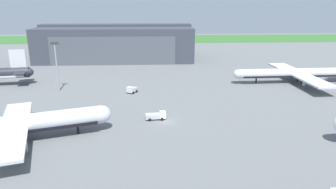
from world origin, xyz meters
The scene contains 8 objects.
ground_plane centered at (0.00, 0.00, 0.00)m, with size 440.00×440.00×0.00m, color slate.
grass_field_strip centered at (0.00, 180.15, 0.04)m, with size 440.00×56.00×0.08m, color #356B2E.
maintenance_hangar centered at (-21.61, 91.22, 8.45)m, with size 76.92×37.15×17.82m.
airliner_far_right centered at (49.54, 35.81, 3.57)m, with size 46.66×39.36×11.21m.
airliner_near_left centered at (-31.80, -9.90, 3.70)m, with size 37.43×32.96×12.98m.
stair_truck centered at (-2.52, 1.48, 0.99)m, with size 5.24×2.72×1.99m.
ops_van centered at (-10.14, 25.77, 1.11)m, with size 3.67×4.04×2.20m.
apron_light_mast centered at (-34.64, 29.39, 9.72)m, with size 2.40×0.50×16.29m.
Camera 1 is at (-3.42, -71.54, 28.55)m, focal length 32.90 mm.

